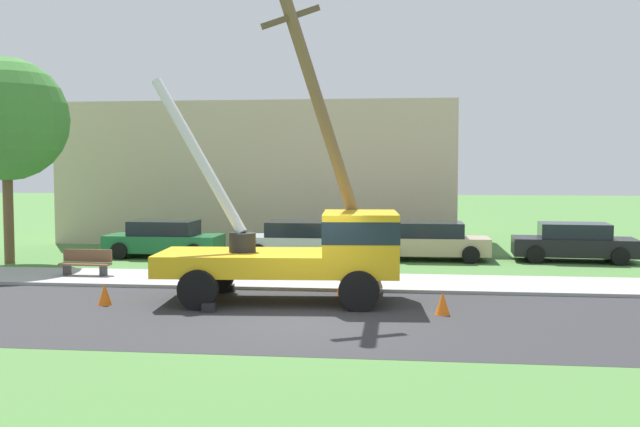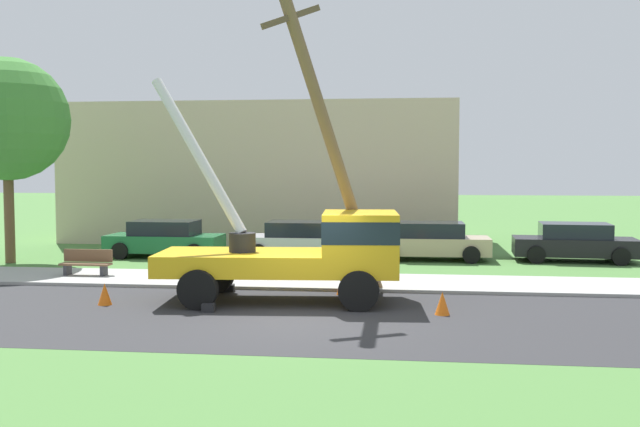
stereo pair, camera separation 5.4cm
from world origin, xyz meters
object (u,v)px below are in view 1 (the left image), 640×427
at_px(utility_truck, 310,248).
at_px(park_bench, 86,264).
at_px(parked_sedan_green, 164,239).
at_px(parked_sedan_tan, 430,241).
at_px(traffic_cone_behind, 105,294).
at_px(roadside_tree_near, 6,120).
at_px(traffic_cone_curbside, 343,285).
at_px(parked_sedan_black, 574,242).
at_px(leaning_utility_pole, 329,136).
at_px(parked_sedan_silver, 300,240).
at_px(traffic_cone_ahead, 443,303).

xyz_separation_m(utility_truck, park_bench, (-7.57, 3.11, -0.95)).
distance_m(parked_sedan_green, parked_sedan_tan, 10.20).
relative_size(traffic_cone_behind, parked_sedan_green, 0.13).
height_order(parked_sedan_green, roadside_tree_near, roadside_tree_near).
xyz_separation_m(utility_truck, parked_sedan_green, (-6.85, 8.53, -0.70)).
relative_size(traffic_cone_behind, park_bench, 0.35).
xyz_separation_m(traffic_cone_behind, traffic_cone_curbside, (5.91, 2.23, 0.00)).
relative_size(traffic_cone_curbside, parked_sedan_tan, 0.13).
bearing_deg(roadside_tree_near, park_bench, -35.89).
relative_size(parked_sedan_black, roadside_tree_near, 0.60).
height_order(traffic_cone_behind, parked_sedan_tan, parked_sedan_tan).
relative_size(traffic_cone_curbside, park_bench, 0.35).
bearing_deg(leaning_utility_pole, parked_sedan_silver, 103.90).
distance_m(traffic_cone_ahead, park_bench, 11.79).
bearing_deg(traffic_cone_behind, park_bench, 119.82).
bearing_deg(parked_sedan_tan, traffic_cone_ahead, -89.91).
bearing_deg(park_bench, traffic_cone_behind, -60.18).
height_order(leaning_utility_pole, parked_sedan_tan, leaning_utility_pole).
bearing_deg(roadside_tree_near, traffic_cone_curbside, -22.09).
bearing_deg(traffic_cone_behind, utility_truck, 12.11).
relative_size(utility_truck, parked_sedan_black, 1.54).
height_order(traffic_cone_ahead, parked_sedan_black, parked_sedan_black).
bearing_deg(parked_sedan_tan, roadside_tree_near, -170.17).
relative_size(traffic_cone_curbside, parked_sedan_black, 0.12).
height_order(park_bench, roadside_tree_near, roadside_tree_near).
bearing_deg(traffic_cone_curbside, park_bench, 166.56).
distance_m(leaning_utility_pole, traffic_cone_curbside, 4.08).
relative_size(traffic_cone_ahead, traffic_cone_behind, 1.00).
relative_size(traffic_cone_ahead, roadside_tree_near, 0.08).
height_order(leaning_utility_pole, roadside_tree_near, leaning_utility_pole).
relative_size(traffic_cone_ahead, park_bench, 0.35).
xyz_separation_m(parked_sedan_black, roadside_tree_near, (-20.58, -2.86, 4.50)).
distance_m(traffic_cone_curbside, park_bench, 8.56).
bearing_deg(parked_sedan_tan, utility_truck, -110.54).
xyz_separation_m(utility_truck, roadside_tree_near, (-11.94, 6.27, 3.80)).
distance_m(traffic_cone_behind, parked_sedan_tan, 13.15).
bearing_deg(leaning_utility_pole, parked_sedan_tan, 70.06).
relative_size(traffic_cone_ahead, parked_sedan_tan, 0.13).
bearing_deg(traffic_cone_ahead, park_bench, 157.91).
relative_size(utility_truck, roadside_tree_near, 0.93).
bearing_deg(traffic_cone_ahead, roadside_tree_near, 153.59).
height_order(traffic_cone_behind, park_bench, park_bench).
height_order(parked_sedan_green, parked_sedan_tan, same).
bearing_deg(park_bench, leaning_utility_pole, -16.12).
bearing_deg(park_bench, traffic_cone_ahead, -22.09).
bearing_deg(leaning_utility_pole, park_bench, 163.88).
height_order(traffic_cone_ahead, parked_sedan_tan, parked_sedan_tan).
xyz_separation_m(traffic_cone_curbside, park_bench, (-8.32, 1.99, 0.18)).
distance_m(utility_truck, roadside_tree_near, 14.01).
distance_m(traffic_cone_behind, parked_sedan_black, 17.18).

